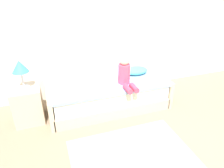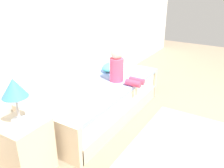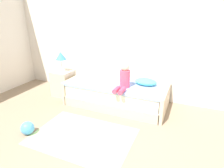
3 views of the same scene
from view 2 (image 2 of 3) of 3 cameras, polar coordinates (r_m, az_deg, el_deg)
wall_rear at (r=4.07m, az=-5.30°, el=17.71°), size 7.20×0.10×2.90m
bed at (r=3.51m, az=-3.48°, el=-3.72°), size 2.11×1.00×0.50m
nightstand at (r=2.64m, az=-20.23°, el=-14.06°), size 0.44×0.44×0.60m
table_lamp at (r=2.32m, az=-22.38°, el=-1.37°), size 0.24×0.24×0.45m
child_figure at (r=3.40m, az=1.81°, el=3.83°), size 0.20×0.51×0.50m
pillow at (r=3.90m, az=0.19°, el=4.21°), size 0.44×0.30×0.13m
area_rug at (r=3.13m, az=16.40°, el=-13.74°), size 1.60×1.10×0.01m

